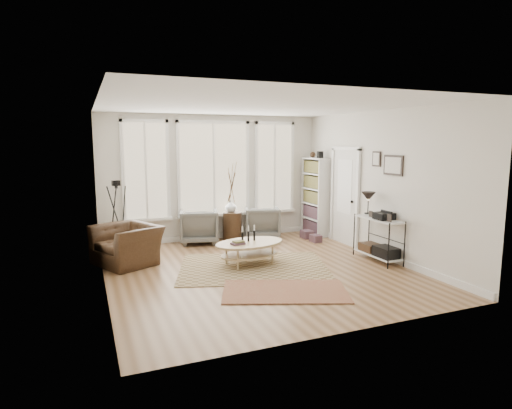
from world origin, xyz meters
name	(u,v)px	position (x,y,z in m)	size (l,w,h in m)	color
room	(259,191)	(0.02, 0.03, 1.43)	(5.50, 5.54, 2.90)	#95704E
bay_window	(214,171)	(0.00, 2.71, 1.61)	(4.14, 0.12, 2.24)	tan
door	(345,194)	(2.57, 1.15, 1.12)	(0.09, 1.06, 2.22)	silver
bookcase	(315,196)	(2.44, 2.23, 0.96)	(0.31, 0.85, 2.06)	white
low_shelf	(378,235)	(2.38, -0.30, 0.51)	(0.38, 1.08, 1.30)	white
wall_art	(389,164)	(2.58, -0.27, 1.88)	(0.04, 0.88, 0.44)	black
rug_main	(254,267)	(-0.02, 0.16, 0.01)	(2.66, 2.00, 0.01)	brown
rug_runner	(285,291)	(-0.05, -1.20, 0.01)	(1.90, 1.06, 0.01)	maroon
coffee_table	(249,247)	(-0.02, 0.40, 0.33)	(1.48, 1.08, 0.62)	tan
armchair_left	(199,226)	(-0.45, 2.45, 0.39)	(0.83, 0.85, 0.78)	slate
armchair_right	(262,222)	(1.10, 2.44, 0.38)	(0.81, 0.83, 0.75)	slate
side_table	(232,202)	(0.33, 2.40, 0.90)	(0.44, 0.44, 1.87)	#3A2618
vase	(231,206)	(0.32, 2.45, 0.80)	(0.26, 0.26, 0.27)	silver
accent_chair	(127,245)	(-2.14, 1.30, 0.37)	(0.99, 1.13, 0.73)	#3A2618
tripod_camera	(118,220)	(-2.23, 2.13, 0.70)	(0.53, 0.53, 1.51)	black
book_stack_near	(307,234)	(2.05, 1.92, 0.09)	(0.23, 0.29, 0.19)	maroon
book_stack_far	(316,238)	(2.05, 1.50, 0.08)	(0.20, 0.26, 0.16)	maroon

